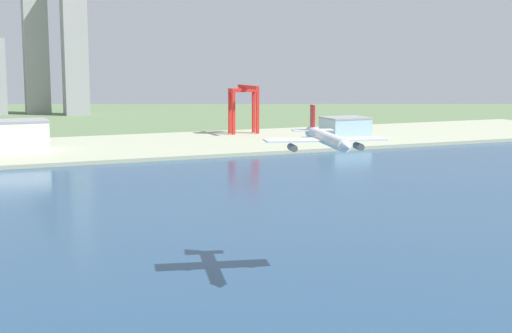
# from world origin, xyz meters

# --- Properties ---
(ground_plane) EXTENTS (2400.00, 2400.00, 0.00)m
(ground_plane) POSITION_xyz_m (0.00, 300.00, 0.00)
(ground_plane) COLOR #5B734C
(water_bay) EXTENTS (840.00, 360.00, 0.15)m
(water_bay) POSITION_xyz_m (0.00, 240.00, 0.07)
(water_bay) COLOR navy
(water_bay) RESTS_ON ground
(industrial_pier) EXTENTS (840.00, 140.00, 2.50)m
(industrial_pier) POSITION_xyz_m (0.00, 490.00, 1.25)
(industrial_pier) COLOR #A2A88A
(industrial_pier) RESTS_ON ground
(airplane_landing) EXTENTS (35.72, 41.33, 11.98)m
(airplane_landing) POSITION_xyz_m (16.59, 165.32, 40.74)
(airplane_landing) COLOR white
(port_crane_red) EXTENTS (22.68, 37.39, 38.52)m
(port_crane_red) POSITION_xyz_m (137.86, 528.82, 29.88)
(port_crane_red) COLOR red
(port_crane_red) RESTS_ON industrial_pier
(warehouse_main) EXTENTS (51.34, 28.56, 20.42)m
(warehouse_main) POSITION_xyz_m (-45.28, 482.35, 12.73)
(warehouse_main) COLOR white
(warehouse_main) RESTS_ON industrial_pier
(warehouse_annex) EXTENTS (31.57, 26.55, 16.10)m
(warehouse_annex) POSITION_xyz_m (194.08, 467.61, 10.57)
(warehouse_annex) COLOR #99BCD1
(warehouse_annex) RESTS_ON industrial_pier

